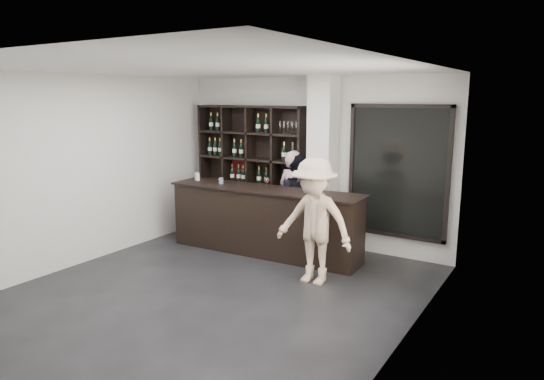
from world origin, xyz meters
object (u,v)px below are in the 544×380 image
Objects in this scene: taster_black at (296,200)px; customer at (314,221)px; tasting_counter at (264,221)px; wine_shelf at (251,171)px; taster_pink at (294,198)px.

customer reaches higher than taster_black.
tasting_counter is 2.06× the size of taster_black.
customer is (1.04, -1.35, 0.07)m from taster_black.
wine_shelf reaches higher than tasting_counter.
tasting_counter is (0.81, -0.82, -0.65)m from wine_shelf.
taster_pink is (1.00, -0.17, -0.37)m from wine_shelf.
taster_pink is at bearing -14.17° from taster_black.
wine_shelf reaches higher than taster_pink.
tasting_counter is 1.49m from customer.
customer is at bearing 113.35° from taster_black.
taster_pink is at bearing 71.39° from tasting_counter.
wine_shelf is at bearing 145.73° from customer.
wine_shelf is at bearing -2.19° from taster_pink.
taster_black is 0.92× the size of customer.
taster_black is at bearing -172.82° from taster_pink.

